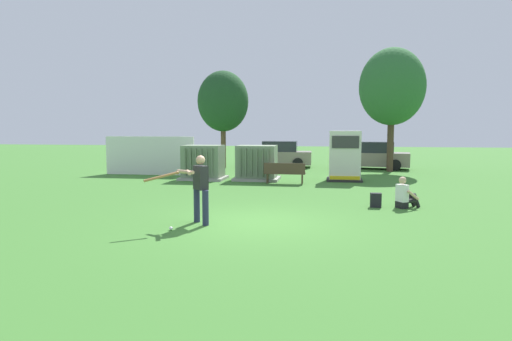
% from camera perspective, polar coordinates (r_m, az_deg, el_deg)
% --- Properties ---
extents(ground_plane, '(96.00, 96.00, 0.00)m').
position_cam_1_polar(ground_plane, '(11.25, -0.31, -6.83)').
color(ground_plane, '#3D752D').
extents(fence_panel, '(4.80, 0.12, 2.00)m').
position_cam_1_polar(fence_panel, '(23.25, -13.81, 1.91)').
color(fence_panel, white).
rests_on(fence_panel, ground).
extents(transformer_west, '(2.10, 1.70, 1.62)m').
position_cam_1_polar(transformer_west, '(20.69, -6.94, 1.01)').
color(transformer_west, '#9E9B93').
rests_on(transformer_west, ground).
extents(transformer_mid_west, '(2.10, 1.70, 1.62)m').
position_cam_1_polar(transformer_mid_west, '(20.31, 0.11, 0.97)').
color(transformer_mid_west, '#9E9B93').
rests_on(transformer_mid_west, ground).
extents(generator_enclosure, '(1.60, 1.40, 2.30)m').
position_cam_1_polar(generator_enclosure, '(20.38, 11.57, 1.85)').
color(generator_enclosure, '#262626').
rests_on(generator_enclosure, ground).
extents(park_bench, '(1.80, 0.41, 0.92)m').
position_cam_1_polar(park_bench, '(18.94, 3.78, -0.14)').
color(park_bench, '#4C3828').
rests_on(park_bench, ground).
extents(batter, '(1.34, 1.30, 1.74)m').
position_cam_1_polar(batter, '(11.00, -7.54, -2.00)').
color(batter, '#282D4C').
rests_on(batter, ground).
extents(sports_ball, '(0.09, 0.09, 0.09)m').
position_cam_1_polar(sports_ball, '(10.58, -11.12, -7.48)').
color(sports_ball, white).
rests_on(sports_ball, ground).
extents(seated_spectator, '(0.79, 0.67, 0.96)m').
position_cam_1_polar(seated_spectator, '(13.95, 18.97, -3.15)').
color(seated_spectator, black).
rests_on(seated_spectator, ground).
extents(backpack, '(0.33, 0.27, 0.44)m').
position_cam_1_polar(backpack, '(13.84, 15.46, -3.79)').
color(backpack, black).
rests_on(backpack, ground).
extents(tree_left, '(3.07, 3.07, 5.87)m').
position_cam_1_polar(tree_left, '(26.62, -4.35, 9.03)').
color(tree_left, brown).
rests_on(tree_left, ground).
extents(tree_center_left, '(3.57, 3.57, 6.83)m').
position_cam_1_polar(tree_center_left, '(25.47, 17.45, 10.43)').
color(tree_center_left, '#4C3828').
rests_on(tree_center_left, ground).
extents(parked_car_leftmost, '(4.24, 2.00, 1.62)m').
position_cam_1_polar(parked_car_leftmost, '(27.23, 2.94, 2.06)').
color(parked_car_leftmost, gray).
rests_on(parked_car_leftmost, ground).
extents(parked_car_left_of_center, '(4.40, 2.38, 1.62)m').
position_cam_1_polar(parked_car_left_of_center, '(26.89, 15.18, 1.83)').
color(parked_car_left_of_center, gray).
rests_on(parked_car_left_of_center, ground).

